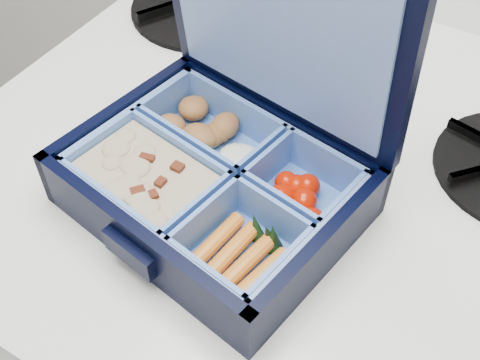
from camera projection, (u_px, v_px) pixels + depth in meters
The scene contains 4 objects.
stove at pixel (284, 353), 0.98m from camera, with size 0.66×0.66×0.99m, color white, non-canonical shape.
bento_box at pixel (213, 184), 0.53m from camera, with size 0.24×0.19×0.06m, color black, non-canonical shape.
burner_grate_rear at pixel (204, 3), 0.76m from camera, with size 0.18×0.18×0.02m, color black.
fork at pixel (336, 144), 0.60m from camera, with size 0.02×0.16×0.01m, color silver, non-canonical shape.
Camera 1 is at (0.11, 1.24, 1.41)m, focal length 45.00 mm.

